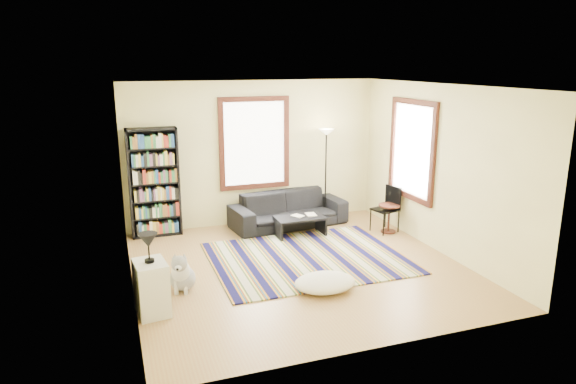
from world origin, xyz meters
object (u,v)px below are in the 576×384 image
object	(u,v)px
side_table	(389,218)
floor_lamp	(326,175)
sofa	(288,209)
dog	(182,270)
bookshelf	(154,183)
white_cabinet	(151,288)
coffee_table	(300,226)
floor_cushion	(325,282)
folding_chair	(385,210)

from	to	relation	value
side_table	floor_lamp	bearing A→B (deg)	126.30
sofa	dog	xyz separation A→B (m)	(-2.38, -2.27, -0.04)
bookshelf	white_cabinet	distance (m)	3.21
coffee_table	dog	xyz separation A→B (m)	(-2.38, -1.63, 0.11)
bookshelf	dog	bearing A→B (deg)	-87.48
floor_cushion	side_table	bearing A→B (deg)	42.08
bookshelf	sofa	bearing A→B (deg)	-6.18
coffee_table	bookshelf	bearing A→B (deg)	159.95
floor_lamp	floor_cushion	bearing A→B (deg)	-113.35
side_table	dog	world-z (taller)	dog
floor_cushion	side_table	distance (m)	2.89
floor_cushion	floor_lamp	size ratio (longest dim) A/B	0.48
floor_cushion	floor_lamp	bearing A→B (deg)	66.65
coffee_table	side_table	world-z (taller)	side_table
white_cabinet	sofa	bearing A→B (deg)	38.10
floor_lamp	side_table	xyz separation A→B (m)	(0.82, -1.12, -0.66)
bookshelf	side_table	bearing A→B (deg)	-17.28
white_cabinet	dog	bearing A→B (deg)	44.68
side_table	dog	distance (m)	4.22
floor_lamp	white_cabinet	bearing A→B (deg)	-141.20
sofa	floor_lamp	world-z (taller)	floor_lamp
side_table	folding_chair	xyz separation A→B (m)	(-0.05, 0.07, 0.16)
floor_lamp	white_cabinet	size ratio (longest dim) A/B	2.66
bookshelf	side_table	xyz separation A→B (m)	(4.15, -1.29, -0.73)
folding_chair	dog	bearing A→B (deg)	-175.12
dog	coffee_table	bearing A→B (deg)	51.24
side_table	dog	xyz separation A→B (m)	(-4.03, -1.25, 0.02)
floor_lamp	white_cabinet	world-z (taller)	floor_lamp
folding_chair	bookshelf	bearing A→B (deg)	149.99
bookshelf	dog	size ratio (longest dim) A/B	3.50
floor_cushion	folding_chair	size ratio (longest dim) A/B	1.03
sofa	side_table	world-z (taller)	sofa
white_cabinet	folding_chair	bearing A→B (deg)	16.21
dog	floor_cushion	bearing A→B (deg)	-2.92
sofa	dog	size ratio (longest dim) A/B	3.94
floor_cushion	white_cabinet	distance (m)	2.37
bookshelf	coffee_table	size ratio (longest dim) A/B	2.22
floor_lamp	folding_chair	distance (m)	1.40
bookshelf	white_cabinet	xyz separation A→B (m)	(-0.35, -3.13, -0.65)
floor_lamp	white_cabinet	distance (m)	4.75
sofa	white_cabinet	world-z (taller)	white_cabinet
sofa	coffee_table	bearing A→B (deg)	-97.34
coffee_table	white_cabinet	world-z (taller)	white_cabinet
floor_cushion	floor_lamp	world-z (taller)	floor_lamp
floor_lamp	folding_chair	size ratio (longest dim) A/B	2.16
bookshelf	white_cabinet	size ratio (longest dim) A/B	2.86
folding_chair	floor_lamp	bearing A→B (deg)	112.89
bookshelf	dog	distance (m)	2.64
folding_chair	floor_cushion	bearing A→B (deg)	-149.66
side_table	dog	bearing A→B (deg)	-162.81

